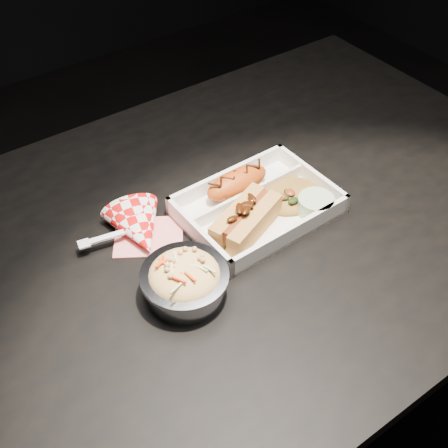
{
  "coord_description": "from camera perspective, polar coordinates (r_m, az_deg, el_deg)",
  "views": [
    {
      "loc": [
        -0.41,
        -0.54,
        1.41
      ],
      "look_at": [
        -0.06,
        -0.05,
        0.81
      ],
      "focal_mm": 45.0,
      "sensor_mm": 36.0,
      "label": 1
    }
  ],
  "objects": [
    {
      "name": "floor",
      "position": [
        1.58,
        0.77,
        -20.03
      ],
      "size": [
        4.0,
        4.0,
        0.05
      ],
      "primitive_type": "cube",
      "color": "black",
      "rests_on": "ground"
    },
    {
      "name": "dining_table",
      "position": [
        1.01,
        1.14,
        -3.07
      ],
      "size": [
        1.2,
        0.8,
        0.75
      ],
      "color": "black",
      "rests_on": "ground"
    },
    {
      "name": "food_tray",
      "position": [
        0.95,
        3.36,
        1.6
      ],
      "size": [
        0.25,
        0.19,
        0.04
      ],
      "rotation": [
        0.0,
        0.0,
        0.02
      ],
      "color": "silver",
      "rests_on": "dining_table"
    },
    {
      "name": "fried_pastry",
      "position": [
        0.97,
        1.34,
        4.22
      ],
      "size": [
        0.12,
        0.05,
        0.04
      ],
      "primitive_type": "ellipsoid",
      "rotation": [
        0.0,
        0.0,
        0.02
      ],
      "color": "#C04B13",
      "rests_on": "food_tray"
    },
    {
      "name": "hotdog",
      "position": [
        0.9,
        2.26,
        0.56
      ],
      "size": [
        0.14,
        0.1,
        0.06
      ],
      "rotation": [
        0.0,
        0.0,
        0.37
      ],
      "color": "#BF8641",
      "rests_on": "food_tray"
    },
    {
      "name": "fried_rice_mound",
      "position": [
        0.97,
        6.83,
        3.34
      ],
      "size": [
        0.11,
        0.09,
        0.03
      ],
      "primitive_type": "ellipsoid",
      "rotation": [
        0.0,
        0.0,
        0.02
      ],
      "color": "#A67430",
      "rests_on": "food_tray"
    },
    {
      "name": "cupcake_liner",
      "position": [
        0.95,
        9.27,
        1.91
      ],
      "size": [
        0.06,
        0.06,
        0.03
      ],
      "primitive_type": "cylinder",
      "color": "#A7C494",
      "rests_on": "food_tray"
    },
    {
      "name": "foil_coleslaw_cup",
      "position": [
        0.81,
        -4.01,
        -5.63
      ],
      "size": [
        0.13,
        0.13,
        0.07
      ],
      "color": "silver",
      "rests_on": "dining_table"
    },
    {
      "name": "napkin_fork",
      "position": [
        0.91,
        -8.57,
        -0.53
      ],
      "size": [
        0.18,
        0.14,
        0.1
      ],
      "rotation": [
        0.0,
        0.0,
        -0.2
      ],
      "color": "red",
      "rests_on": "dining_table"
    }
  ]
}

